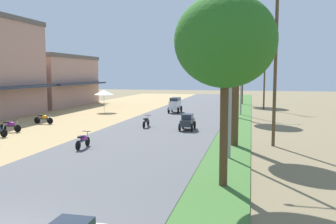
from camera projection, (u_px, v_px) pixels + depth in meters
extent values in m
cube|color=#2D3847|center=(26.00, 87.00, 37.15)|extent=(1.20, 9.85, 0.25)
cube|color=tan|center=(51.00, 82.00, 50.65)|extent=(8.07, 13.61, 6.40)
cube|color=#2D3847|center=(82.00, 84.00, 49.65)|extent=(1.20, 13.61, 0.25)
cube|color=#59514C|center=(50.00, 57.00, 50.29)|extent=(8.27, 13.81, 0.50)
cylinder|color=black|center=(4.00, 133.00, 25.25)|extent=(0.56, 0.06, 0.56)
cylinder|color=#A5A8AD|center=(3.00, 129.00, 25.23)|extent=(0.26, 0.05, 0.68)
cylinder|color=black|center=(2.00, 124.00, 25.21)|extent=(0.04, 0.54, 0.04)
cylinder|color=black|center=(18.00, 128.00, 27.44)|extent=(0.56, 0.06, 0.56)
cylinder|color=black|center=(3.00, 128.00, 27.71)|extent=(0.56, 0.06, 0.56)
cube|color=#333338|center=(10.00, 126.00, 27.56)|extent=(1.12, 0.12, 0.12)
ellipsoid|color=#8C1E8C|center=(11.00, 124.00, 27.53)|extent=(0.64, 0.28, 0.32)
cube|color=black|center=(7.00, 122.00, 27.59)|extent=(0.44, 0.20, 0.10)
cylinder|color=#A5A8AD|center=(17.00, 125.00, 27.43)|extent=(0.26, 0.05, 0.68)
cylinder|color=black|center=(16.00, 120.00, 27.40)|extent=(0.04, 0.54, 0.04)
cylinder|color=black|center=(50.00, 121.00, 31.90)|extent=(0.56, 0.06, 0.56)
cylinder|color=black|center=(37.00, 120.00, 32.17)|extent=(0.56, 0.06, 0.56)
cube|color=#333338|center=(43.00, 119.00, 32.02)|extent=(1.12, 0.12, 0.12)
ellipsoid|color=orange|center=(44.00, 117.00, 31.98)|extent=(0.64, 0.28, 0.32)
cube|color=black|center=(40.00, 115.00, 32.05)|extent=(0.44, 0.20, 0.10)
cylinder|color=#A5A8AD|center=(49.00, 118.00, 31.88)|extent=(0.26, 0.05, 0.68)
cylinder|color=black|center=(48.00, 113.00, 31.86)|extent=(0.04, 0.54, 0.04)
cylinder|color=#99999E|center=(104.00, 103.00, 41.84)|extent=(0.05, 0.05, 2.10)
cone|color=white|center=(104.00, 92.00, 41.72)|extent=(2.20, 2.20, 0.55)
cylinder|color=#4C351E|center=(224.00, 127.00, 14.18)|extent=(0.32, 0.32, 4.59)
ellipsoid|color=#28641E|center=(225.00, 41.00, 13.85)|extent=(3.86, 3.86, 3.54)
cylinder|color=#4C351E|center=(235.00, 95.00, 22.15)|extent=(0.44, 0.44, 6.08)
ellipsoid|color=#1E5818|center=(237.00, 29.00, 21.74)|extent=(3.01, 3.01, 3.17)
cylinder|color=#4C351E|center=(237.00, 86.00, 36.38)|extent=(0.31, 0.31, 6.20)
ellipsoid|color=#26641A|center=(237.00, 44.00, 35.96)|extent=(3.32, 3.32, 3.55)
cylinder|color=#4C351E|center=(242.00, 83.00, 52.62)|extent=(0.26, 0.26, 6.07)
ellipsoid|color=#20561B|center=(243.00, 52.00, 52.17)|extent=(3.65, 3.65, 4.59)
cylinder|color=gray|center=(230.00, 82.00, 18.70)|extent=(0.16, 0.16, 7.83)
cylinder|color=gray|center=(217.00, 7.00, 18.46)|extent=(1.40, 0.08, 0.08)
ellipsoid|color=silver|center=(203.00, 9.00, 18.62)|extent=(0.36, 0.20, 0.14)
cylinder|color=gray|center=(246.00, 5.00, 18.15)|extent=(1.40, 0.08, 0.08)
ellipsoid|color=silver|center=(261.00, 6.00, 18.01)|extent=(0.36, 0.20, 0.14)
cylinder|color=gray|center=(241.00, 78.00, 38.87)|extent=(0.16, 0.16, 7.74)
cylinder|color=gray|center=(235.00, 42.00, 38.64)|extent=(1.40, 0.08, 0.08)
ellipsoid|color=silver|center=(229.00, 43.00, 38.80)|extent=(0.36, 0.20, 0.14)
cylinder|color=gray|center=(249.00, 42.00, 38.33)|extent=(1.40, 0.08, 0.08)
ellipsoid|color=silver|center=(256.00, 43.00, 38.19)|extent=(0.36, 0.20, 0.14)
cylinder|color=brown|center=(275.00, 67.00, 22.05)|extent=(0.20, 0.20, 9.54)
cylinder|color=brown|center=(265.00, 72.00, 45.16)|extent=(0.20, 0.20, 9.08)
cube|color=#473323|center=(265.00, 39.00, 44.74)|extent=(1.80, 0.10, 0.10)
cube|color=#282D33|center=(187.00, 122.00, 28.40)|extent=(0.84, 1.95, 0.50)
cube|color=#232B38|center=(188.00, 117.00, 28.40)|extent=(0.77, 1.10, 0.40)
cylinder|color=black|center=(192.00, 128.00, 27.64)|extent=(0.10, 0.60, 0.60)
cylinder|color=black|center=(180.00, 127.00, 27.85)|extent=(0.10, 0.60, 0.60)
cylinder|color=black|center=(195.00, 125.00, 29.00)|extent=(0.10, 0.60, 0.60)
cylinder|color=black|center=(183.00, 125.00, 29.21)|extent=(0.10, 0.60, 0.60)
cube|color=silver|center=(175.00, 105.00, 41.03)|extent=(0.95, 2.40, 0.95)
cube|color=#232B38|center=(175.00, 99.00, 41.05)|extent=(0.87, 2.00, 0.35)
cylinder|color=black|center=(172.00, 109.00, 42.03)|extent=(0.12, 0.68, 0.68)
cylinder|color=black|center=(181.00, 109.00, 41.80)|extent=(0.12, 0.68, 0.68)
cylinder|color=black|center=(169.00, 110.00, 40.36)|extent=(0.12, 0.68, 0.68)
cylinder|color=black|center=(178.00, 110.00, 40.12)|extent=(0.12, 0.68, 0.68)
cylinder|color=black|center=(88.00, 142.00, 22.04)|extent=(0.06, 0.56, 0.56)
cylinder|color=black|center=(78.00, 145.00, 20.84)|extent=(0.06, 0.56, 0.56)
cube|color=#333338|center=(83.00, 140.00, 21.42)|extent=(0.12, 1.12, 0.12)
ellipsoid|color=#8C1E8C|center=(83.00, 138.00, 21.49)|extent=(0.28, 0.64, 0.32)
cube|color=black|center=(81.00, 137.00, 21.12)|extent=(0.20, 0.44, 0.10)
cylinder|color=#A5A8AD|center=(87.00, 137.00, 21.96)|extent=(0.05, 0.26, 0.68)
cylinder|color=black|center=(86.00, 131.00, 21.86)|extent=(0.54, 0.04, 0.04)
cylinder|color=black|center=(148.00, 123.00, 30.46)|extent=(0.06, 0.56, 0.56)
cylinder|color=black|center=(144.00, 125.00, 29.26)|extent=(0.06, 0.56, 0.56)
cube|color=#333338|center=(146.00, 122.00, 29.84)|extent=(0.12, 1.12, 0.12)
ellipsoid|color=black|center=(146.00, 120.00, 29.90)|extent=(0.28, 0.64, 0.32)
cube|color=black|center=(145.00, 119.00, 29.54)|extent=(0.20, 0.44, 0.10)
cylinder|color=#A5A8AD|center=(148.00, 120.00, 30.37)|extent=(0.05, 0.26, 0.68)
cylinder|color=black|center=(148.00, 115.00, 30.28)|extent=(0.54, 0.04, 0.04)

